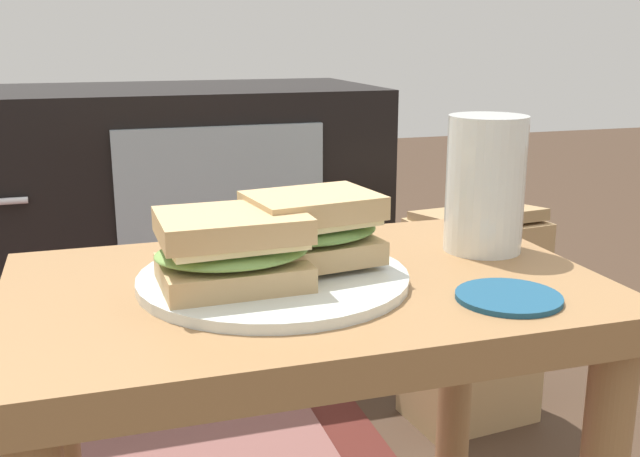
{
  "coord_description": "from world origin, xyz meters",
  "views": [
    {
      "loc": [
        -0.19,
        -0.65,
        0.69
      ],
      "look_at": [
        0.01,
        0.0,
        0.51
      ],
      "focal_mm": 41.88,
      "sensor_mm": 36.0,
      "label": 1
    }
  ],
  "objects_px": {
    "beer_glass": "(485,186)",
    "sandwich_back": "(312,228)",
    "coaster": "(509,297)",
    "paper_bag": "(472,318)",
    "tv_cabinet": "(151,224)",
    "sandwich_front": "(232,249)",
    "plate": "(275,279)"
  },
  "relations": [
    {
      "from": "beer_glass",
      "to": "coaster",
      "type": "height_order",
      "value": "beer_glass"
    },
    {
      "from": "sandwich_front",
      "to": "plate",
      "type": "bearing_deg",
      "value": 19.98
    },
    {
      "from": "paper_bag",
      "to": "coaster",
      "type": "bearing_deg",
      "value": -117.05
    },
    {
      "from": "sandwich_back",
      "to": "paper_bag",
      "type": "relative_size",
      "value": 0.36
    },
    {
      "from": "tv_cabinet",
      "to": "sandwich_back",
      "type": "height_order",
      "value": "tv_cabinet"
    },
    {
      "from": "coaster",
      "to": "paper_bag",
      "type": "relative_size",
      "value": 0.24
    },
    {
      "from": "tv_cabinet",
      "to": "sandwich_front",
      "type": "height_order",
      "value": "tv_cabinet"
    },
    {
      "from": "sandwich_front",
      "to": "beer_glass",
      "type": "height_order",
      "value": "beer_glass"
    },
    {
      "from": "sandwich_front",
      "to": "coaster",
      "type": "xyz_separation_m",
      "value": [
        0.23,
        -0.09,
        -0.04
      ]
    },
    {
      "from": "sandwich_front",
      "to": "coaster",
      "type": "height_order",
      "value": "sandwich_front"
    },
    {
      "from": "coaster",
      "to": "paper_bag",
      "type": "height_order",
      "value": "coaster"
    },
    {
      "from": "sandwich_back",
      "to": "paper_bag",
      "type": "bearing_deg",
      "value": 45.93
    },
    {
      "from": "sandwich_back",
      "to": "paper_bag",
      "type": "xyz_separation_m",
      "value": [
        0.44,
        0.45,
        -0.31
      ]
    },
    {
      "from": "sandwich_front",
      "to": "paper_bag",
      "type": "xyz_separation_m",
      "value": [
        0.52,
        0.48,
        -0.31
      ]
    },
    {
      "from": "tv_cabinet",
      "to": "plate",
      "type": "relative_size",
      "value": 3.76
    },
    {
      "from": "tv_cabinet",
      "to": "sandwich_back",
      "type": "bearing_deg",
      "value": -85.04
    },
    {
      "from": "sandwich_front",
      "to": "tv_cabinet",
      "type": "bearing_deg",
      "value": 89.83
    },
    {
      "from": "beer_glass",
      "to": "sandwich_back",
      "type": "bearing_deg",
      "value": -171.46
    },
    {
      "from": "sandwich_front",
      "to": "paper_bag",
      "type": "height_order",
      "value": "sandwich_front"
    },
    {
      "from": "tv_cabinet",
      "to": "beer_glass",
      "type": "distance_m",
      "value": 0.98
    },
    {
      "from": "sandwich_back",
      "to": "beer_glass",
      "type": "bearing_deg",
      "value": 8.54
    },
    {
      "from": "plate",
      "to": "beer_glass",
      "type": "xyz_separation_m",
      "value": [
        0.24,
        0.05,
        0.07
      ]
    },
    {
      "from": "beer_glass",
      "to": "sandwich_front",
      "type": "bearing_deg",
      "value": -167.99
    },
    {
      "from": "plate",
      "to": "coaster",
      "type": "bearing_deg",
      "value": -28.71
    },
    {
      "from": "plate",
      "to": "coaster",
      "type": "xyz_separation_m",
      "value": [
        0.19,
        -0.1,
        -0.0
      ]
    },
    {
      "from": "beer_glass",
      "to": "coaster",
      "type": "bearing_deg",
      "value": -110.85
    },
    {
      "from": "sandwich_front",
      "to": "coaster",
      "type": "bearing_deg",
      "value": -20.86
    },
    {
      "from": "tv_cabinet",
      "to": "coaster",
      "type": "distance_m",
      "value": 1.09
    },
    {
      "from": "tv_cabinet",
      "to": "coaster",
      "type": "xyz_separation_m",
      "value": [
        0.23,
        -1.05,
        0.17
      ]
    },
    {
      "from": "sandwich_back",
      "to": "paper_bag",
      "type": "height_order",
      "value": "sandwich_back"
    },
    {
      "from": "plate",
      "to": "sandwich_back",
      "type": "relative_size",
      "value": 1.8
    },
    {
      "from": "sandwich_back",
      "to": "coaster",
      "type": "bearing_deg",
      "value": -39.03
    }
  ]
}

